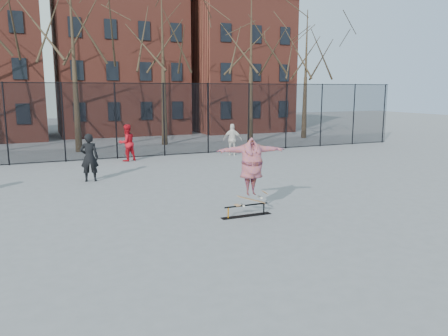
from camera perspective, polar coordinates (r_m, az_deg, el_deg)
name	(u,v)px	position (r m, az deg, el deg)	size (l,w,h in m)	color
ground	(252,223)	(12.17, 3.65, -7.13)	(100.00, 100.00, 0.00)	slate
skate_rail	(246,212)	(12.75, 2.93, -5.70)	(1.56, 0.24, 0.34)	black
skateboard	(251,202)	(12.75, 3.57, -4.48)	(0.93, 0.22, 0.11)	brown
skater	(252,172)	(12.55, 3.62, -0.54)	(2.05, 0.56, 1.67)	#4C317C
bystander_black	(89,158)	(18.16, -17.18, 1.32)	(0.70, 0.46, 1.92)	black
bystander_red	(127,143)	(22.89, -12.58, 3.23)	(0.92, 0.71, 1.89)	red
bystander_white	(233,140)	(24.37, 1.12, 3.73)	(1.03, 0.43, 1.75)	silver
fence	(142,119)	(23.98, -10.66, 6.27)	(34.03, 0.07, 4.00)	black
tree_row	(119,26)	(28.20, -13.50, 17.53)	(33.66, 7.46, 10.67)	black
rowhouses	(112,59)	(36.92, -14.37, 13.68)	(29.00, 7.00, 13.00)	brown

